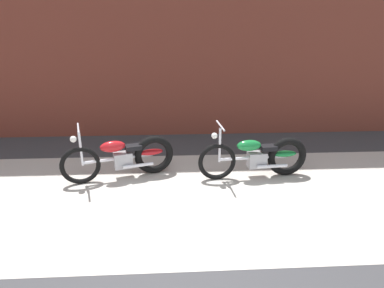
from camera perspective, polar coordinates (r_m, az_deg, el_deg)
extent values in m
plane|color=#38383A|center=(3.92, -4.05, -21.64)|extent=(80.00, 80.00, 0.00)
cube|color=#B2ADA3|center=(5.36, -3.83, -9.10)|extent=(36.00, 3.50, 0.01)
cube|color=brown|center=(8.14, -4.13, 22.11)|extent=(36.00, 0.50, 5.83)
torus|color=black|center=(5.93, -18.99, -3.60)|extent=(0.67, 0.27, 0.68)
torus|color=black|center=(6.05, -6.68, -1.89)|extent=(0.74, 0.33, 0.73)
cylinder|color=silver|center=(5.94, -12.79, -2.51)|extent=(1.20, 0.41, 0.06)
cube|color=#99999E|center=(5.97, -12.00, -2.77)|extent=(0.37, 0.30, 0.28)
ellipsoid|color=red|center=(5.85, -13.74, -0.43)|extent=(0.48, 0.31, 0.20)
ellipsoid|color=red|center=(6.01, -7.17, -1.41)|extent=(0.47, 0.30, 0.10)
cube|color=black|center=(5.91, -10.24, -0.57)|extent=(0.33, 0.27, 0.08)
cylinder|color=silver|center=(5.82, -18.94, -0.75)|extent=(0.05, 0.05, 0.62)
cylinder|color=silver|center=(5.71, -19.34, 2.63)|extent=(0.20, 0.56, 0.03)
sphere|color=white|center=(5.76, -20.13, 0.81)|extent=(0.11, 0.11, 0.11)
cylinder|color=silver|center=(5.89, -9.42, -3.74)|extent=(0.54, 0.22, 0.06)
torus|color=black|center=(5.78, 4.42, -3.14)|extent=(0.68, 0.14, 0.68)
torus|color=black|center=(6.17, 16.33, -2.14)|extent=(0.74, 0.19, 0.73)
cylinder|color=silver|center=(5.93, 10.59, -2.39)|extent=(1.24, 0.16, 0.06)
cube|color=#99999E|center=(5.97, 11.29, -2.70)|extent=(0.34, 0.25, 0.28)
ellipsoid|color=#197A38|center=(5.82, 9.99, -0.25)|extent=(0.45, 0.23, 0.20)
ellipsoid|color=#197A38|center=(6.12, 15.95, -1.65)|extent=(0.45, 0.22, 0.10)
cube|color=black|center=(5.96, 13.25, -0.63)|extent=(0.30, 0.22, 0.08)
cylinder|color=silver|center=(5.67, 4.90, -0.23)|extent=(0.05, 0.05, 0.62)
cylinder|color=silver|center=(5.56, 5.01, 3.26)|extent=(0.08, 0.58, 0.03)
sphere|color=white|center=(5.59, 3.95, 1.45)|extent=(0.11, 0.11, 0.11)
cylinder|color=silver|center=(5.95, 13.89, -3.81)|extent=(0.55, 0.11, 0.06)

